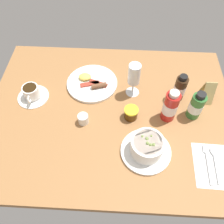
{
  "coord_description": "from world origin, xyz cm",
  "views": [
    {
      "loc": [
        4.02,
        -61.18,
        85.02
      ],
      "look_at": [
        1.03,
        -5.84,
        7.56
      ],
      "focal_mm": 37.75,
      "sensor_mm": 36.0,
      "label": 1
    }
  ],
  "objects": [
    {
      "name": "sauce_bottle_green",
      "position": [
        36.05,
        -0.4,
        6.43
      ],
      "size": [
        5.86,
        5.86,
        14.27
      ],
      "color": "#337233",
      "rests_on": "ground_plane"
    },
    {
      "name": "breakfast_plate",
      "position": [
        -9.85,
        15.63,
        0.92
      ],
      "size": [
        24.26,
        24.26,
        3.7
      ],
      "color": "white",
      "rests_on": "ground_plane"
    },
    {
      "name": "ground_plane",
      "position": [
        0.0,
        0.0,
        -1.5
      ],
      "size": [
        110.0,
        84.0,
        3.0
      ],
      "primitive_type": "cube",
      "color": "#9E6B3D"
    },
    {
      "name": "creamer_jug",
      "position": [
        -11.09,
        -6.28,
        2.36
      ],
      "size": [
        5.23,
        4.7,
        5.16
      ],
      "color": "white",
      "rests_on": "ground_plane"
    },
    {
      "name": "sauce_bottle_red",
      "position": [
        24.9,
        -1.71,
        7.54
      ],
      "size": [
        6.12,
        6.12,
        16.37
      ],
      "color": "#B21E19",
      "rests_on": "ground_plane"
    },
    {
      "name": "menu_card",
      "position": [
        43.07,
        9.65,
        5.38
      ],
      "size": [
        4.96,
        7.72,
        10.88
      ],
      "color": "tan",
      "rests_on": "ground_plane"
    },
    {
      "name": "jam_jar",
      "position": [
        9.02,
        -2.56,
        2.74
      ],
      "size": [
        6.05,
        6.05,
        5.4
      ],
      "color": "#4C2A0A",
      "rests_on": "ground_plane"
    },
    {
      "name": "porridge_bowl",
      "position": [
        15.06,
        -19.14,
        4.01
      ],
      "size": [
        19.88,
        19.88,
        9.1
      ],
      "color": "white",
      "rests_on": "ground_plane"
    },
    {
      "name": "cutlery_setting",
      "position": [
        40.14,
        -23.11,
        0.25
      ],
      "size": [
        13.97,
        18.88,
        0.9
      ],
      "color": "white",
      "rests_on": "ground_plane"
    },
    {
      "name": "coffee_cup",
      "position": [
        -36.26,
        6.09,
        2.79
      ],
      "size": [
        14.33,
        14.33,
        6.64
      ],
      "color": "white",
      "rests_on": "ground_plane"
    },
    {
      "name": "sauce_bottle_brown",
      "position": [
        30.25,
        9.39,
        6.44
      ],
      "size": [
        5.28,
        5.28,
        14.19
      ],
      "color": "#382314",
      "rests_on": "ground_plane"
    },
    {
      "name": "wine_glass",
      "position": [
        9.74,
        11.6,
        11.13
      ],
      "size": [
        6.3,
        6.3,
        17.0
      ],
      "color": "white",
      "rests_on": "ground_plane"
    }
  ]
}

